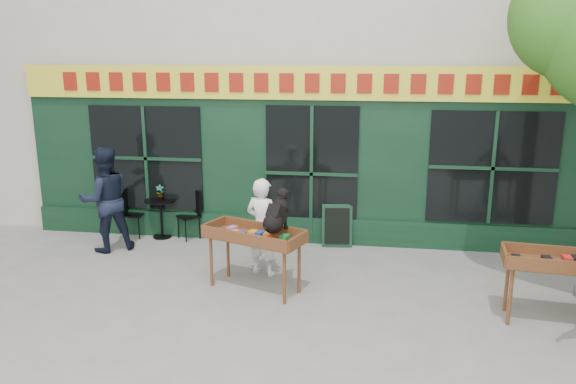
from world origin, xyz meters
name	(u,v)px	position (x,y,z in m)	size (l,w,h in m)	color
ground	(294,292)	(0.00, 0.00, 0.00)	(80.00, 80.00, 0.00)	slate
book_cart_center	(254,238)	(-0.61, 0.02, 0.82)	(1.62, 1.12, 0.99)	brown
dog	(276,210)	(-0.26, -0.03, 1.29)	(0.34, 0.60, 0.60)	black
woman	(262,227)	(-0.61, 0.67, 0.80)	(0.58, 0.38, 1.60)	white
book_cart_right	(564,266)	(3.63, -0.46, 0.82)	(1.56, 0.79, 0.99)	brown
bistro_table	(161,211)	(-2.92, 2.20, 0.54)	(0.60, 0.60, 0.76)	black
bistro_chair_left	(129,209)	(-3.56, 2.17, 0.56)	(0.38, 0.37, 0.95)	black
bistro_chair_right	(192,210)	(-2.31, 2.26, 0.56)	(0.51, 0.51, 0.95)	black
potted_plant	(160,192)	(-2.92, 2.20, 0.91)	(0.15, 0.10, 0.29)	gray
man_left	(106,200)	(-3.62, 1.37, 0.96)	(0.93, 0.72, 1.91)	black
chalkboard	(337,226)	(0.50, 2.19, 0.40)	(0.58, 0.25, 0.79)	black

